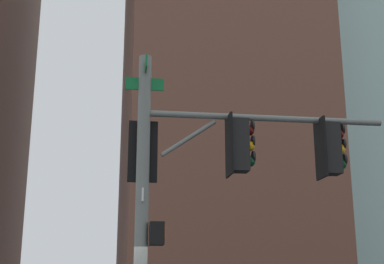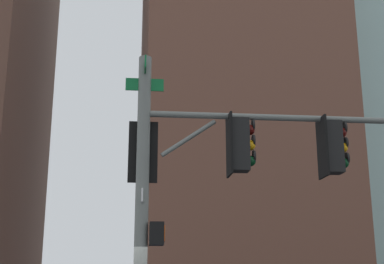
# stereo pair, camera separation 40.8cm
# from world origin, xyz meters

# --- Properties ---
(signal_pole_assembly) EXTENTS (1.08, 5.01, 6.06)m
(signal_pole_assembly) POSITION_xyz_m (-0.27, -1.18, 3.87)
(signal_pole_assembly) COLOR slate
(signal_pole_assembly) RESTS_ON ground_plane
(building_brick_nearside) EXTENTS (26.83, 14.41, 51.94)m
(building_brick_nearside) POSITION_xyz_m (36.85, -8.06, 25.97)
(building_brick_nearside) COLOR brown
(building_brick_nearside) RESTS_ON ground_plane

